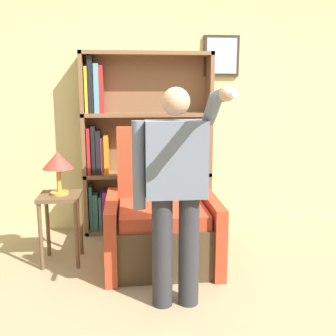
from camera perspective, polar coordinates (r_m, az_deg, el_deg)
The scene contains 7 objects.
ground_plane at distance 2.90m, azimuth 3.80°, elevation -21.50°, with size 14.00×14.00×0.00m, color #9E8966.
wall_back at distance 4.45m, azimuth -0.36°, elevation 9.15°, with size 8.00×0.11×2.80m.
bookcase at distance 4.32m, azimuth -5.00°, elevation 3.04°, with size 1.39×0.28×1.96m.
armchair at distance 3.64m, azimuth -0.97°, elevation -7.81°, with size 0.99×0.88×1.22m.
person_standing at distance 2.75m, azimuth 1.11°, elevation -2.65°, with size 0.57×0.78×1.59m.
side_table at distance 3.71m, azimuth -15.34°, elevation -5.88°, with size 0.36×0.36×0.64m.
table_lamp at distance 3.61m, azimuth -15.70°, elevation 0.76°, with size 0.27×0.27×0.39m.
Camera 1 is at (-0.43, -2.40, 1.57)m, focal length 42.00 mm.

